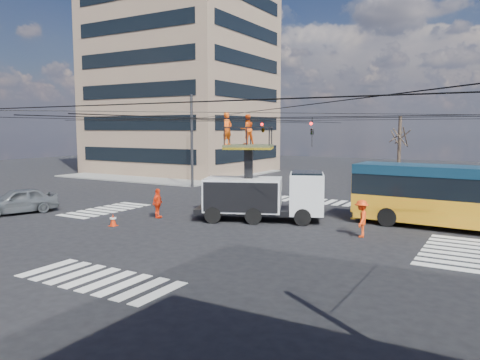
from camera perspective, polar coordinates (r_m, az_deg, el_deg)
name	(u,v)px	position (r m, az deg, el deg)	size (l,w,h in m)	color
ground	(244,226)	(24.54, 0.52, -5.68)	(120.00, 120.00, 0.00)	black
sidewalk_nw	(174,173)	(53.46, -8.00, 0.83)	(18.00, 18.00, 0.12)	slate
crosswalks	(244,226)	(24.54, 0.52, -5.66)	(22.40, 22.40, 0.02)	silver
building_tower	(182,43)	(57.04, -7.13, 16.25)	(18.06, 16.06, 30.00)	#937B5D
overhead_network	(247,144)	(24.41, 0.85, 4.41)	(24.24, 24.24, 8.00)	#2D2D30
tree_a	(400,135)	(35.07, 18.90, 5.19)	(2.00, 2.00, 6.00)	#382B21
utility_truck	(263,185)	(25.89, 2.81, -0.59)	(7.35, 4.79, 5.97)	black
traffic_cone	(113,220)	(25.49, -15.22, -4.71)	(0.36, 0.36, 0.64)	red
worker_ground	(158,203)	(27.13, -10.02, -2.81)	(0.99, 0.41, 1.69)	#FF3810
flagger	(361,219)	(22.74, 14.57, -4.57)	(1.15, 0.66, 1.78)	#F83F0F
parked_car_a	(18,201)	(31.10, -25.46, -2.32)	(1.81, 4.50, 1.53)	#55595C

